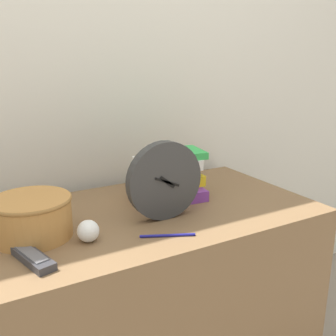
{
  "coord_description": "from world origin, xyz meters",
  "views": [
    {
      "loc": [
        -0.4,
        -0.77,
        1.2
      ],
      "look_at": [
        0.21,
        0.3,
        0.85
      ],
      "focal_mm": 42.0,
      "sensor_mm": 36.0,
      "label": 1
    }
  ],
  "objects_px": {
    "book_stack": "(169,176)",
    "pen": "(168,235)",
    "desk_clock": "(165,181)",
    "basket": "(32,216)",
    "tv_remote": "(29,255)",
    "crumpled_paper_ball": "(88,231)"
  },
  "relations": [
    {
      "from": "tv_remote",
      "to": "crumpled_paper_ball",
      "type": "relative_size",
      "value": 3.37
    },
    {
      "from": "basket",
      "to": "tv_remote",
      "type": "bearing_deg",
      "value": -106.13
    },
    {
      "from": "desk_clock",
      "to": "tv_remote",
      "type": "height_order",
      "value": "desk_clock"
    },
    {
      "from": "tv_remote",
      "to": "crumpled_paper_ball",
      "type": "height_order",
      "value": "crumpled_paper_ball"
    },
    {
      "from": "basket",
      "to": "book_stack",
      "type": "bearing_deg",
      "value": 10.57
    },
    {
      "from": "basket",
      "to": "desk_clock",
      "type": "bearing_deg",
      "value": -10.0
    },
    {
      "from": "desk_clock",
      "to": "pen",
      "type": "xyz_separation_m",
      "value": [
        -0.06,
        -0.12,
        -0.12
      ]
    },
    {
      "from": "basket",
      "to": "pen",
      "type": "height_order",
      "value": "basket"
    },
    {
      "from": "tv_remote",
      "to": "desk_clock",
      "type": "bearing_deg",
      "value": 7.9
    },
    {
      "from": "pen",
      "to": "tv_remote",
      "type": "bearing_deg",
      "value": 170.33
    },
    {
      "from": "book_stack",
      "to": "basket",
      "type": "relative_size",
      "value": 1.14
    },
    {
      "from": "book_stack",
      "to": "pen",
      "type": "height_order",
      "value": "book_stack"
    },
    {
      "from": "desk_clock",
      "to": "basket",
      "type": "bearing_deg",
      "value": 170.0
    },
    {
      "from": "desk_clock",
      "to": "book_stack",
      "type": "xyz_separation_m",
      "value": [
        0.1,
        0.16,
        -0.04
      ]
    },
    {
      "from": "desk_clock",
      "to": "basket",
      "type": "height_order",
      "value": "desk_clock"
    },
    {
      "from": "pen",
      "to": "crumpled_paper_ball",
      "type": "bearing_deg",
      "value": 157.71
    },
    {
      "from": "crumpled_paper_ball",
      "to": "desk_clock",
      "type": "bearing_deg",
      "value": 8.22
    },
    {
      "from": "desk_clock",
      "to": "tv_remote",
      "type": "xyz_separation_m",
      "value": [
        -0.42,
        -0.06,
        -0.11
      ]
    },
    {
      "from": "basket",
      "to": "tv_remote",
      "type": "distance_m",
      "value": 0.14
    },
    {
      "from": "desk_clock",
      "to": "pen",
      "type": "distance_m",
      "value": 0.18
    },
    {
      "from": "desk_clock",
      "to": "crumpled_paper_ball",
      "type": "xyz_separation_m",
      "value": [
        -0.26,
        -0.04,
        -0.09
      ]
    },
    {
      "from": "tv_remote",
      "to": "crumpled_paper_ball",
      "type": "xyz_separation_m",
      "value": [
        0.16,
        0.02,
        0.02
      ]
    }
  ]
}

